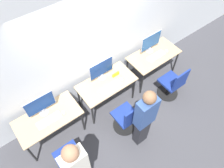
% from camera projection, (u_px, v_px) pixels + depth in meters
% --- Properties ---
extents(ground_plane, '(20.00, 20.00, 0.00)m').
position_uv_depth(ground_plane, '(115.00, 111.00, 4.83)').
color(ground_plane, '#3D3D42').
extents(wall_back, '(12.00, 0.05, 2.80)m').
position_uv_depth(wall_back, '(92.00, 46.00, 4.07)').
color(wall_back, silver).
rests_on(wall_back, ground_plane).
extents(desk_left, '(1.18, 0.62, 0.72)m').
position_uv_depth(desk_left, '(48.00, 120.00, 3.99)').
color(desk_left, tan).
rests_on(desk_left, ground_plane).
extents(monitor_left, '(0.54, 0.17, 0.47)m').
position_uv_depth(monitor_left, '(40.00, 105.00, 3.78)').
color(monitor_left, '#B2B2B7').
rests_on(monitor_left, desk_left).
extents(keyboard_left, '(0.45, 0.15, 0.02)m').
position_uv_depth(keyboard_left, '(49.00, 120.00, 3.88)').
color(keyboard_left, silver).
rests_on(keyboard_left, desk_left).
extents(mouse_left, '(0.06, 0.09, 0.03)m').
position_uv_depth(mouse_left, '(63.00, 112.00, 3.97)').
color(mouse_left, silver).
rests_on(mouse_left, desk_left).
extents(office_chair_left, '(0.48, 0.48, 0.91)m').
position_uv_depth(office_chair_left, '(71.00, 160.00, 3.81)').
color(office_chair_left, black).
rests_on(office_chair_left, ground_plane).
extents(desk_center, '(1.18, 0.62, 0.72)m').
position_uv_depth(desk_center, '(107.00, 85.00, 4.47)').
color(desk_center, tan).
rests_on(desk_center, ground_plane).
extents(monitor_center, '(0.54, 0.17, 0.47)m').
position_uv_depth(monitor_center, '(101.00, 69.00, 4.27)').
color(monitor_center, '#B2B2B7').
rests_on(monitor_center, desk_center).
extents(keyboard_center, '(0.45, 0.15, 0.02)m').
position_uv_depth(keyboard_center, '(111.00, 87.00, 4.33)').
color(keyboard_center, silver).
rests_on(keyboard_center, desk_center).
extents(mouse_center, '(0.06, 0.09, 0.03)m').
position_uv_depth(mouse_center, '(121.00, 79.00, 4.44)').
color(mouse_center, silver).
rests_on(mouse_center, desk_center).
extents(office_chair_center, '(0.48, 0.48, 0.91)m').
position_uv_depth(office_chair_center, '(127.00, 119.00, 4.30)').
color(office_chair_center, black).
rests_on(office_chair_center, ground_plane).
extents(person_center, '(0.36, 0.21, 1.63)m').
position_uv_depth(person_center, '(145.00, 118.00, 3.74)').
color(person_center, '#232328').
rests_on(person_center, ground_plane).
extents(desk_right, '(1.18, 0.62, 0.72)m').
position_uv_depth(desk_right, '(153.00, 57.00, 4.95)').
color(desk_right, tan).
rests_on(desk_right, ground_plane).
extents(monitor_right, '(0.54, 0.17, 0.47)m').
position_uv_depth(monitor_right, '(151.00, 42.00, 4.75)').
color(monitor_right, '#B2B2B7').
rests_on(monitor_right, desk_right).
extents(keyboard_right, '(0.45, 0.15, 0.02)m').
position_uv_depth(keyboard_right, '(156.00, 56.00, 4.84)').
color(keyboard_right, silver).
rests_on(keyboard_right, desk_right).
extents(mouse_right, '(0.06, 0.09, 0.03)m').
position_uv_depth(mouse_right, '(167.00, 51.00, 4.93)').
color(mouse_right, silver).
rests_on(mouse_right, desk_right).
extents(office_chair_right, '(0.48, 0.48, 0.91)m').
position_uv_depth(office_chair_right, '(172.00, 85.00, 4.80)').
color(office_chair_right, black).
rests_on(office_chair_right, ground_plane).
extents(placard_center, '(0.16, 0.03, 0.08)m').
position_uv_depth(placard_center, '(116.00, 74.00, 4.48)').
color(placard_center, yellow).
rests_on(placard_center, desk_center).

